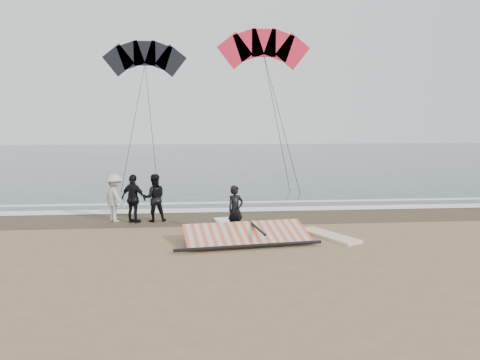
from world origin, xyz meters
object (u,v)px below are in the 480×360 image
object	(u,v)px
board_white	(329,236)
sail_rig	(244,235)
board_cream	(229,225)
man_main	(235,210)

from	to	relation	value
board_white	sail_rig	distance (m)	2.71
board_cream	board_white	bearing A→B (deg)	-37.68
board_white	board_cream	xyz separation A→B (m)	(-3.00, 1.69, 0.00)
man_main	board_white	size ratio (longest dim) A/B	0.70
board_white	sail_rig	size ratio (longest dim) A/B	0.53
board_cream	sail_rig	world-z (taller)	sail_rig
man_main	board_white	distance (m)	3.03
board_white	board_cream	distance (m)	3.45
man_main	board_cream	bearing A→B (deg)	68.62
man_main	board_white	bearing A→B (deg)	-42.59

